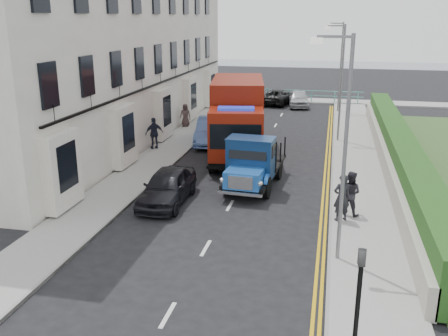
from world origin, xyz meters
TOP-DOWN VIEW (x-y plane):
  - ground at (0.00, 0.00)m, footprint 120.00×120.00m
  - pavement_west at (-5.20, 9.00)m, footprint 2.40×38.00m
  - pavement_east at (5.30, 9.00)m, footprint 2.60×38.00m
  - promenade at (0.00, 29.00)m, footprint 30.00×2.50m
  - sea_plane at (0.00, 60.00)m, footprint 120.00×120.00m
  - terrace_west at (-9.47, 13.00)m, footprint 6.31×30.20m
  - garden_east at (7.21, 9.00)m, footprint 1.45×28.00m
  - seafront_railing at (0.00, 28.20)m, footprint 13.00×0.08m
  - lamp_near at (4.18, -2.00)m, footprint 1.23×0.18m
  - lamp_mid at (4.18, 14.00)m, footprint 1.23×0.18m
  - lamp_far at (4.18, 24.00)m, footprint 1.23×0.18m
  - traffic_signal at (4.60, -7.50)m, footprint 0.16×0.20m
  - bedford_lorry at (0.53, 4.10)m, footprint 2.33×5.18m
  - red_lorry at (-1.16, 9.56)m, footprint 3.96×8.24m
  - parked_car_front at (-2.60, 1.78)m, footprint 1.72×4.19m
  - parked_car_mid at (-3.21, 12.00)m, footprint 2.28×4.93m
  - parked_car_rear at (-3.60, 16.97)m, footprint 2.67×5.16m
  - seafront_car_left at (-0.85, 27.00)m, footprint 3.14×5.12m
  - seafront_car_right at (1.02, 26.01)m, footprint 2.09×4.23m
  - pedestrian_east_near at (4.40, 1.13)m, footprint 0.78×0.66m
  - pedestrian_east_far at (4.71, 1.78)m, footprint 1.03×0.93m
  - pedestrian_west_near at (-6.00, 9.63)m, footprint 1.10×0.99m
  - pedestrian_west_far at (-6.00, 15.81)m, footprint 0.80×0.55m

SIDE VIEW (x-z plane):
  - ground at x=0.00m, z-range 0.00..0.00m
  - sea_plane at x=0.00m, z-range 0.00..0.00m
  - pavement_west at x=-5.20m, z-range 0.00..0.12m
  - pavement_east at x=5.30m, z-range 0.00..0.12m
  - promenade at x=0.00m, z-range 0.00..0.12m
  - seafront_railing at x=0.00m, z-range 0.03..1.14m
  - seafront_car_left at x=-0.85m, z-range 0.00..1.32m
  - seafront_car_right at x=1.02m, z-range 0.00..1.39m
  - parked_car_front at x=-2.60m, z-range 0.00..1.42m
  - parked_car_rear at x=-3.60m, z-range 0.00..1.43m
  - parked_car_mid at x=-3.21m, z-range 0.00..1.56m
  - garden_east at x=7.21m, z-range 0.02..1.77m
  - pedestrian_west_far at x=-6.00m, z-range 0.12..1.68m
  - pedestrian_east_far at x=4.71m, z-range 0.12..1.86m
  - pedestrian_west_near at x=-6.00m, z-range 0.12..1.92m
  - pedestrian_east_near at x=4.40m, z-range 0.12..1.92m
  - bedford_lorry at x=0.53m, z-range -0.09..2.30m
  - traffic_signal at x=4.60m, z-range 0.52..3.62m
  - red_lorry at x=-1.16m, z-range 0.13..4.27m
  - lamp_near at x=4.18m, z-range 0.50..7.50m
  - lamp_mid at x=4.18m, z-range 0.50..7.50m
  - lamp_far at x=4.18m, z-range 0.50..7.50m
  - terrace_west at x=-9.47m, z-range 0.04..14.29m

